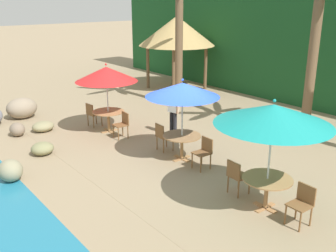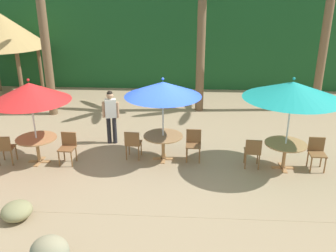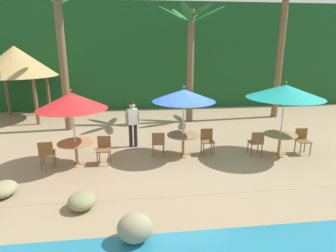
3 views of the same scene
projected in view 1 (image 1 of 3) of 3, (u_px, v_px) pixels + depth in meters
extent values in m
plane|color=#937F60|center=(178.00, 161.00, 11.23)|extent=(120.00, 120.00, 0.00)
cube|color=#937F60|center=(178.00, 161.00, 11.23)|extent=(18.00, 5.20, 0.01)
ellipsoid|color=gray|center=(22.00, 108.00, 15.11)|extent=(0.98, 1.17, 0.80)
ellipsoid|color=gray|center=(43.00, 126.00, 13.67)|extent=(0.64, 0.77, 0.35)
ellipsoid|color=#806D5A|center=(17.00, 129.00, 13.20)|extent=(0.58, 0.49, 0.46)
ellipsoid|color=gray|center=(11.00, 170.00, 9.95)|extent=(0.69, 0.61, 0.57)
ellipsoid|color=#828056|center=(42.00, 148.00, 11.66)|extent=(0.64, 0.67, 0.38)
cylinder|color=silver|center=(108.00, 102.00, 13.37)|extent=(0.04, 0.04, 2.15)
cone|color=red|center=(106.00, 74.00, 13.06)|extent=(2.11, 2.11, 0.50)
sphere|color=red|center=(106.00, 64.00, 12.96)|extent=(0.07, 0.07, 0.07)
cube|color=#A37547|center=(109.00, 131.00, 13.70)|extent=(0.60, 0.12, 0.03)
cube|color=#A37547|center=(109.00, 131.00, 13.70)|extent=(0.12, 0.60, 0.03)
cylinder|color=#A37547|center=(109.00, 121.00, 13.59)|extent=(0.09, 0.09, 0.71)
cylinder|color=#A37547|center=(108.00, 112.00, 13.48)|extent=(1.10, 1.10, 0.03)
cylinder|color=brown|center=(118.00, 134.00, 12.74)|extent=(0.04, 0.04, 0.45)
cylinder|color=brown|center=(113.00, 131.00, 13.02)|extent=(0.04, 0.04, 0.45)
cylinder|color=brown|center=(128.00, 132.00, 12.94)|extent=(0.04, 0.04, 0.45)
cylinder|color=brown|center=(123.00, 129.00, 13.21)|extent=(0.04, 0.04, 0.45)
cube|color=brown|center=(120.00, 125.00, 12.90)|extent=(0.44, 0.44, 0.03)
cube|color=brown|center=(125.00, 118.00, 12.95)|extent=(0.42, 0.06, 0.42)
cylinder|color=brown|center=(96.00, 118.00, 14.45)|extent=(0.04, 0.04, 0.45)
cylinder|color=brown|center=(102.00, 120.00, 14.21)|extent=(0.04, 0.04, 0.45)
cylinder|color=brown|center=(88.00, 120.00, 14.21)|extent=(0.04, 0.04, 0.45)
cylinder|color=brown|center=(94.00, 122.00, 13.97)|extent=(0.04, 0.04, 0.45)
cube|color=brown|center=(95.00, 114.00, 14.13)|extent=(0.46, 0.46, 0.03)
cube|color=brown|center=(90.00, 110.00, 13.94)|extent=(0.42, 0.08, 0.42)
cylinder|color=silver|center=(182.00, 124.00, 11.03)|extent=(0.04, 0.04, 2.18)
cone|color=blue|center=(183.00, 90.00, 10.72)|extent=(2.08, 2.08, 0.39)
sphere|color=blue|center=(183.00, 80.00, 10.63)|extent=(0.07, 0.07, 0.07)
cube|color=#A37547|center=(182.00, 159.00, 11.37)|extent=(0.60, 0.12, 0.03)
cube|color=#A37547|center=(182.00, 159.00, 11.37)|extent=(0.12, 0.60, 0.03)
cylinder|color=#A37547|center=(182.00, 147.00, 11.25)|extent=(0.09, 0.09, 0.71)
cylinder|color=#A37547|center=(182.00, 136.00, 11.14)|extent=(1.10, 1.10, 0.03)
cylinder|color=brown|center=(201.00, 165.00, 10.42)|extent=(0.04, 0.04, 0.45)
cylinder|color=brown|center=(192.00, 161.00, 10.69)|extent=(0.04, 0.04, 0.45)
cylinder|color=brown|center=(210.00, 162.00, 10.62)|extent=(0.04, 0.04, 0.45)
cylinder|color=brown|center=(202.00, 158.00, 10.89)|extent=(0.04, 0.04, 0.45)
cube|color=brown|center=(201.00, 153.00, 10.58)|extent=(0.43, 0.43, 0.03)
cube|color=brown|center=(207.00, 145.00, 10.63)|extent=(0.42, 0.05, 0.42)
cylinder|color=brown|center=(166.00, 141.00, 12.19)|extent=(0.04, 0.04, 0.45)
cylinder|color=brown|center=(173.00, 144.00, 11.92)|extent=(0.04, 0.04, 0.45)
cylinder|color=brown|center=(157.00, 143.00, 12.00)|extent=(0.04, 0.04, 0.45)
cylinder|color=brown|center=(164.00, 146.00, 11.72)|extent=(0.04, 0.04, 0.45)
cube|color=brown|center=(165.00, 136.00, 11.88)|extent=(0.44, 0.44, 0.03)
cube|color=brown|center=(160.00, 131.00, 11.71)|extent=(0.42, 0.06, 0.42)
cylinder|color=silver|center=(269.00, 161.00, 8.36)|extent=(0.04, 0.04, 2.30)
cone|color=teal|center=(273.00, 114.00, 8.03)|extent=(2.48, 2.48, 0.43)
sphere|color=teal|center=(275.00, 101.00, 7.94)|extent=(0.07, 0.07, 0.07)
cube|color=#A37547|center=(265.00, 208.00, 8.72)|extent=(0.60, 0.12, 0.03)
cube|color=#A37547|center=(265.00, 208.00, 8.72)|extent=(0.12, 0.60, 0.03)
cylinder|color=#A37547|center=(266.00, 193.00, 8.61)|extent=(0.09, 0.09, 0.71)
cylinder|color=#A37547|center=(268.00, 179.00, 8.50)|extent=(1.10, 1.10, 0.03)
cylinder|color=brown|center=(300.00, 222.00, 7.77)|extent=(0.04, 0.04, 0.45)
cylinder|color=brown|center=(285.00, 215.00, 8.04)|extent=(0.04, 0.04, 0.45)
cylinder|color=brown|center=(311.00, 217.00, 7.97)|extent=(0.04, 0.04, 0.45)
cylinder|color=brown|center=(296.00, 209.00, 8.24)|extent=(0.04, 0.04, 0.45)
cube|color=brown|center=(299.00, 205.00, 7.93)|extent=(0.44, 0.44, 0.03)
cube|color=brown|center=(306.00, 194.00, 7.98)|extent=(0.42, 0.05, 0.42)
cylinder|color=brown|center=(239.00, 180.00, 9.55)|extent=(0.04, 0.04, 0.45)
cylinder|color=brown|center=(249.00, 186.00, 9.27)|extent=(0.04, 0.04, 0.45)
cylinder|color=brown|center=(228.00, 184.00, 9.36)|extent=(0.04, 0.04, 0.45)
cylinder|color=brown|center=(238.00, 190.00, 9.08)|extent=(0.04, 0.04, 0.45)
cube|color=brown|center=(239.00, 176.00, 9.24)|extent=(0.45, 0.45, 0.03)
cube|color=brown|center=(233.00, 170.00, 9.07)|extent=(0.42, 0.06, 0.42)
cylinder|color=brown|center=(179.00, 36.00, 15.99)|extent=(0.32, 0.32, 5.96)
cylinder|color=brown|center=(313.00, 59.00, 12.42)|extent=(0.32, 0.32, 5.23)
cylinder|color=brown|center=(179.00, 63.00, 21.24)|extent=(0.16, 0.16, 2.20)
cylinder|color=brown|center=(206.00, 68.00, 19.68)|extent=(0.16, 0.16, 2.20)
cylinder|color=brown|center=(148.00, 67.00, 20.00)|extent=(0.16, 0.16, 2.20)
cylinder|color=brown|center=(174.00, 72.00, 18.44)|extent=(0.16, 0.16, 2.20)
cone|color=tan|center=(177.00, 31.00, 19.27)|extent=(3.81, 3.81, 1.43)
cylinder|color=#232328|center=(172.00, 123.00, 13.19)|extent=(0.13, 0.13, 0.86)
cylinder|color=#232328|center=(175.00, 125.00, 13.05)|extent=(0.13, 0.13, 0.86)
cube|color=silver|center=(173.00, 103.00, 12.89)|extent=(0.38, 0.28, 0.58)
cylinder|color=tan|center=(169.00, 104.00, 13.07)|extent=(0.08, 0.08, 0.50)
cylinder|color=tan|center=(178.00, 106.00, 12.74)|extent=(0.08, 0.08, 0.50)
sphere|color=tan|center=(173.00, 91.00, 12.76)|extent=(0.21, 0.21, 0.21)
sphere|color=black|center=(173.00, 90.00, 12.75)|extent=(0.18, 0.18, 0.18)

